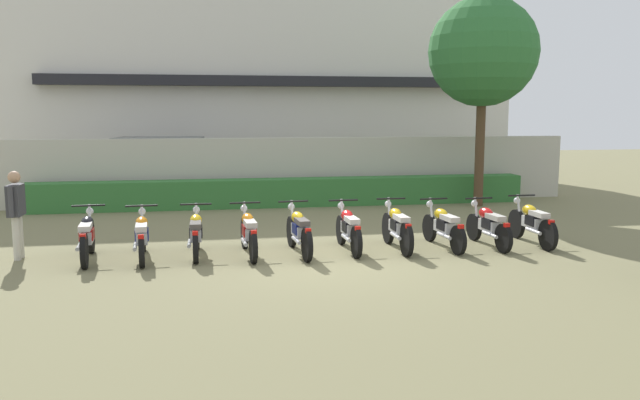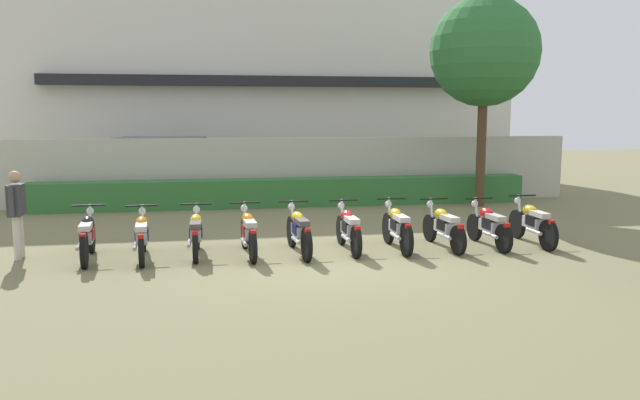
% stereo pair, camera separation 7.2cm
% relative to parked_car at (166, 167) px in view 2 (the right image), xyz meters
% --- Properties ---
extents(ground, '(60.00, 60.00, 0.00)m').
position_rel_parked_car_xyz_m(ground, '(3.57, -9.74, -0.94)').
color(ground, olive).
extents(building, '(18.69, 6.50, 7.18)m').
position_rel_parked_car_xyz_m(building, '(3.57, 5.20, 2.66)').
color(building, silver).
rests_on(building, ground).
extents(compound_wall, '(17.76, 0.30, 1.94)m').
position_rel_parked_car_xyz_m(compound_wall, '(3.57, -2.22, 0.03)').
color(compound_wall, '#BCB7A8').
rests_on(compound_wall, ground).
extents(hedge_row, '(14.21, 0.70, 0.80)m').
position_rel_parked_car_xyz_m(hedge_row, '(3.57, -2.92, -0.54)').
color(hedge_row, '#337033').
rests_on(hedge_row, ground).
extents(parked_car, '(4.68, 2.49, 1.89)m').
position_rel_parked_car_xyz_m(parked_car, '(0.00, 0.00, 0.00)').
color(parked_car, '#9EA3A8').
rests_on(parked_car, ground).
extents(tree_near_inspector, '(3.06, 3.06, 5.91)m').
position_rel_parked_car_xyz_m(tree_near_inspector, '(9.07, -3.84, 3.42)').
color(tree_near_inspector, '#4C3823').
rests_on(tree_near_inspector, ground).
extents(motorcycle_in_row_0, '(0.60, 1.90, 0.97)m').
position_rel_parked_car_xyz_m(motorcycle_in_row_0, '(-0.80, -8.98, -0.48)').
color(motorcycle_in_row_0, black).
rests_on(motorcycle_in_row_0, ground).
extents(motorcycle_in_row_1, '(0.60, 1.92, 0.95)m').
position_rel_parked_car_xyz_m(motorcycle_in_row_1, '(0.17, -9.04, -0.50)').
color(motorcycle_in_row_1, black).
rests_on(motorcycle_in_row_1, ground).
extents(motorcycle_in_row_2, '(0.60, 1.78, 0.95)m').
position_rel_parked_car_xyz_m(motorcycle_in_row_2, '(1.15, -8.95, -0.50)').
color(motorcycle_in_row_2, black).
rests_on(motorcycle_in_row_2, ground).
extents(motorcycle_in_row_3, '(0.60, 1.92, 0.96)m').
position_rel_parked_car_xyz_m(motorcycle_in_row_3, '(2.13, -9.06, -0.49)').
color(motorcycle_in_row_3, black).
rests_on(motorcycle_in_row_3, ground).
extents(motorcycle_in_row_4, '(0.60, 1.96, 0.97)m').
position_rel_parked_car_xyz_m(motorcycle_in_row_4, '(3.08, -9.10, -0.48)').
color(motorcycle_in_row_4, black).
rests_on(motorcycle_in_row_4, ground).
extents(motorcycle_in_row_5, '(0.60, 1.86, 0.96)m').
position_rel_parked_car_xyz_m(motorcycle_in_row_5, '(4.08, -9.00, -0.49)').
color(motorcycle_in_row_5, black).
rests_on(motorcycle_in_row_5, ground).
extents(motorcycle_in_row_6, '(0.60, 1.88, 0.98)m').
position_rel_parked_car_xyz_m(motorcycle_in_row_6, '(5.04, -9.07, -0.48)').
color(motorcycle_in_row_6, black).
rests_on(motorcycle_in_row_6, ground).
extents(motorcycle_in_row_7, '(0.60, 1.91, 0.94)m').
position_rel_parked_car_xyz_m(motorcycle_in_row_7, '(6.01, -9.05, -0.50)').
color(motorcycle_in_row_7, black).
rests_on(motorcycle_in_row_7, ground).
extents(motorcycle_in_row_8, '(0.60, 1.82, 0.94)m').
position_rel_parked_car_xyz_m(motorcycle_in_row_8, '(6.96, -9.09, -0.50)').
color(motorcycle_in_row_8, black).
rests_on(motorcycle_in_row_8, ground).
extents(motorcycle_in_row_9, '(0.60, 1.92, 0.97)m').
position_rel_parked_car_xyz_m(motorcycle_in_row_9, '(7.93, -9.04, -0.48)').
color(motorcycle_in_row_9, black).
rests_on(motorcycle_in_row_9, ground).
extents(inspector_person, '(0.22, 0.66, 1.64)m').
position_rel_parked_car_xyz_m(inspector_person, '(-2.09, -8.61, 0.03)').
color(inspector_person, beige).
rests_on(inspector_person, ground).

